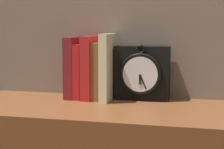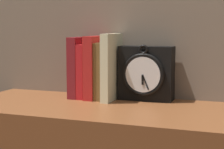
{
  "view_description": "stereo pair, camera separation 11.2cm",
  "coord_description": "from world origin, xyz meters",
  "views": [
    {
      "loc": [
        0.27,
        -1.08,
        1.07
      ],
      "look_at": [
        0.0,
        0.0,
        0.93
      ],
      "focal_mm": 60.0,
      "sensor_mm": 36.0,
      "label": 1
    },
    {
      "loc": [
        0.38,
        -1.04,
        1.07
      ],
      "look_at": [
        0.0,
        0.0,
        0.93
      ],
      "focal_mm": 60.0,
      "sensor_mm": 36.0,
      "label": 2
    }
  ],
  "objects": [
    {
      "name": "book_slot2_red",
      "position": [
        -0.1,
        0.12,
        0.94
      ],
      "size": [
        0.03,
        0.13,
        0.21
      ],
      "color": "#B21E1D",
      "rests_on": "bookshelf"
    },
    {
      "name": "book_slot1_red",
      "position": [
        -0.14,
        0.12,
        0.93
      ],
      "size": [
        0.03,
        0.12,
        0.18
      ],
      "color": "red",
      "rests_on": "bookshelf"
    },
    {
      "name": "clock",
      "position": [
        0.07,
        0.14,
        0.92
      ],
      "size": [
        0.18,
        0.08,
        0.18
      ],
      "color": "black",
      "rests_on": "bookshelf"
    },
    {
      "name": "book_slot0_maroon",
      "position": [
        -0.17,
        0.12,
        0.94
      ],
      "size": [
        0.03,
        0.12,
        0.21
      ],
      "color": "maroon",
      "rests_on": "bookshelf"
    },
    {
      "name": "book_slot4_cream",
      "position": [
        -0.04,
        0.11,
        0.94
      ],
      "size": [
        0.03,
        0.15,
        0.22
      ],
      "color": "beige",
      "rests_on": "bookshelf"
    },
    {
      "name": "book_slot3_brown",
      "position": [
        -0.07,
        0.12,
        0.93
      ],
      "size": [
        0.03,
        0.12,
        0.19
      ],
      "color": "brown",
      "rests_on": "bookshelf"
    }
  ]
}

